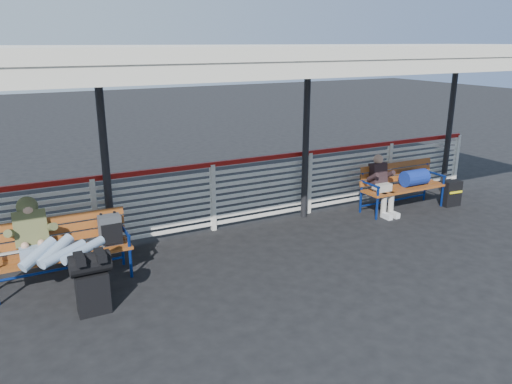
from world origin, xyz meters
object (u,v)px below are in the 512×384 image
companion_person (382,184)px  traveler_man (52,246)px  bench_left (74,241)px  bench_right (407,180)px  suitcase_side (451,193)px  luggage_stack (92,281)px

companion_person → traveler_man: bearing=-174.7°
bench_left → bench_right: bearing=2.0°
traveler_man → companion_person: (5.98, 0.55, -0.10)m
companion_person → suitcase_side: 1.66m
bench_right → suitcase_side: size_ratio=3.48×
bench_left → companion_person: size_ratio=1.57×
bench_right → traveler_man: traveler_man is taller
companion_person → suitcase_side: (1.60, -0.30, -0.34)m
luggage_stack → traveler_man: size_ratio=0.49×
companion_person → suitcase_side: bearing=-10.5°
luggage_stack → bench_left: 1.05m
traveler_man → companion_person: 6.01m
bench_right → luggage_stack: bearing=-168.8°
traveler_man → suitcase_side: size_ratio=3.16×
luggage_stack → traveler_man: 0.81m
companion_person → suitcase_side: size_ratio=2.21×
bench_left → companion_person: companion_person is taller
bench_left → luggage_stack: bearing=-88.3°
bench_left → companion_person: 5.67m
luggage_stack → suitcase_side: 7.30m
luggage_stack → bench_right: bearing=11.5°
bench_right → traveler_man: 6.67m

